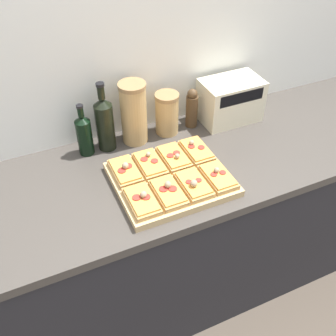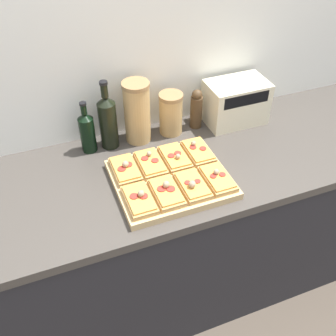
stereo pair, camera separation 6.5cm
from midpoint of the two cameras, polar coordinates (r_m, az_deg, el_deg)
name	(u,v)px [view 1 (the left image)]	position (r m, az deg, el deg)	size (l,w,h in m)	color
ground_plane	(201,332)	(2.19, 3.83, -22.67)	(12.00, 12.00, 0.00)	#4C4238
wall_back	(142,49)	(1.75, -4.89, 16.79)	(6.00, 0.06, 2.50)	silver
kitchen_counter	(175,232)	(1.97, 0.10, -9.27)	(2.63, 0.67, 0.88)	#232328
cutting_board	(171,179)	(1.57, -0.74, -1.65)	(0.44, 0.38, 0.03)	tan
pizza_slice_back_left	(125,171)	(1.57, -7.43, -0.41)	(0.10, 0.17, 0.05)	tan
pizza_slice_back_midleft	(150,164)	(1.60, -3.82, 0.62)	(0.10, 0.17, 0.05)	tan
pizza_slice_back_midright	(174,157)	(1.63, -0.30, 1.59)	(0.10, 0.17, 0.05)	tan
pizza_slice_back_right	(196,150)	(1.66, 3.03, 2.57)	(0.10, 0.17, 0.05)	tan
pizza_slice_front_left	(142,200)	(1.44, -5.12, -4.74)	(0.10, 0.17, 0.05)	tan
pizza_slice_front_midleft	(168,192)	(1.47, -1.23, -3.52)	(0.10, 0.17, 0.05)	tan
pizza_slice_front_midright	(194,184)	(1.50, 2.51, -2.40)	(0.10, 0.17, 0.06)	tan
pizza_slice_front_right	(218,176)	(1.54, 6.07, -1.25)	(0.10, 0.17, 0.05)	tan
olive_oil_bottle	(84,134)	(1.71, -13.14, 4.80)	(0.07, 0.07, 0.24)	black
wine_bottle	(105,123)	(1.70, -10.26, 6.47)	(0.08, 0.08, 0.32)	black
grain_jar_tall	(134,113)	(1.72, -6.09, 7.92)	(0.12, 0.12, 0.29)	tan
grain_jar_short	(167,113)	(1.79, -1.21, 7.91)	(0.11, 0.11, 0.20)	tan
pepper_mill	(192,108)	(1.84, 2.46, 8.65)	(0.06, 0.06, 0.19)	#47331E
toaster_oven	(230,100)	(1.90, 8.05, 9.69)	(0.30, 0.18, 0.20)	beige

